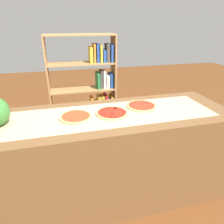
{
  "coord_description": "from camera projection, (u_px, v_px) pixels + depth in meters",
  "views": [
    {
      "loc": [
        -0.4,
        -1.56,
        1.62
      ],
      "look_at": [
        0.0,
        0.0,
        0.9
      ],
      "focal_mm": 32.81,
      "sensor_mm": 36.0,
      "label": 1
    }
  ],
  "objects": [
    {
      "name": "parchment_paper",
      "position": [
        112.0,
        114.0,
        1.77
      ],
      "size": [
        1.78,
        0.51,
        0.0
      ],
      "primitive_type": "cube",
      "color": "tan",
      "rests_on": "counter"
    },
    {
      "name": "pizza_plain_2",
      "position": [
        142.0,
        106.0,
        1.92
      ],
      "size": [
        0.29,
        0.29,
        0.02
      ],
      "color": "#DBB26B",
      "rests_on": "parchment_paper"
    },
    {
      "name": "counter",
      "position": [
        112.0,
        156.0,
        1.95
      ],
      "size": [
        2.14,
        0.74,
        0.88
      ],
      "primitive_type": "cube",
      "color": "brown",
      "rests_on": "ground_plane"
    },
    {
      "name": "bookshelf",
      "position": [
        93.0,
        90.0,
        2.94
      ],
      "size": [
        0.92,
        0.3,
        1.47
      ],
      "color": "#A87A47",
      "rests_on": "ground_plane"
    },
    {
      "name": "pizza_plain_0",
      "position": [
        76.0,
        117.0,
        1.7
      ],
      "size": [
        0.27,
        0.27,
        0.02
      ],
      "color": "#DBB26B",
      "rests_on": "parchment_paper"
    },
    {
      "name": "pizza_pepperoni_1",
      "position": [
        112.0,
        113.0,
        1.77
      ],
      "size": [
        0.28,
        0.28,
        0.02
      ],
      "color": "#DBB26B",
      "rests_on": "parchment_paper"
    },
    {
      "name": "ground_plane",
      "position": [
        112.0,
        191.0,
        2.13
      ],
      "size": [
        12.0,
        12.0,
        0.0
      ],
      "primitive_type": "plane",
      "color": "brown"
    }
  ]
}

